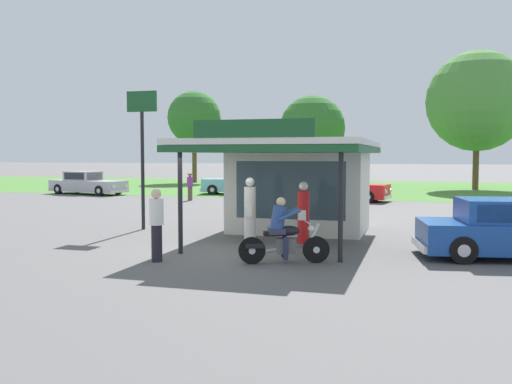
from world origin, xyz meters
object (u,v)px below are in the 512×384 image
parked_car_back_row_left (341,188)px  roadside_pole_sign (142,135)px  motorcycle_with_rider (283,236)px  bystander_admiring_sedan (190,186)px  gas_pump_offside (303,217)px  parked_car_back_row_far_right (87,184)px  gas_pump_nearside (250,214)px  parked_car_back_row_centre_left (239,183)px  bystander_leaning_by_kiosk (157,223)px

parked_car_back_row_left → roadside_pole_sign: size_ratio=1.16×
motorcycle_with_rider → bystander_admiring_sedan: bearing=119.6°
gas_pump_offside → parked_car_back_row_far_right: 24.41m
gas_pump_nearside → gas_pump_offside: size_ratio=1.05×
parked_car_back_row_centre_left → parked_car_back_row_far_right: (-9.50, -2.97, -0.04)m
bystander_leaning_by_kiosk → gas_pump_offside: bearing=46.7°
roadside_pole_sign → parked_car_back_row_centre_left: bearing=97.3°
parked_car_back_row_left → gas_pump_offside: bearing=-86.1°
parked_car_back_row_left → bystander_admiring_sedan: (-8.22, -2.22, 0.12)m
gas_pump_offside → parked_car_back_row_far_right: (-17.81, 16.69, -0.16)m
gas_pump_nearside → parked_car_back_row_left: size_ratio=0.35×
motorcycle_with_rider → roadside_pole_sign: roadside_pole_sign is taller
parked_car_back_row_left → bystander_admiring_sedan: 8.51m
motorcycle_with_rider → parked_car_back_row_centre_left: 23.68m
gas_pump_offside → parked_car_back_row_left: bearing=93.9°
gas_pump_offside → parked_car_back_row_centre_left: gas_pump_offside is taller
parked_car_back_row_left → bystander_leaning_by_kiosk: 19.34m
bystander_admiring_sedan → bystander_leaning_by_kiosk: bearing=-69.5°
gas_pump_nearside → parked_car_back_row_far_right: 23.29m
parked_car_back_row_left → parked_car_back_row_centre_left: bearing=153.8°
roadside_pole_sign → motorcycle_with_rider: bearing=-37.1°
parked_car_back_row_centre_left → bystander_leaning_by_kiosk: 23.42m
motorcycle_with_rider → bystander_admiring_sedan: size_ratio=1.34×
bystander_leaning_by_kiosk → roadside_pole_sign: 6.50m
gas_pump_offside → roadside_pole_sign: (-6.06, 2.08, 2.41)m
bystander_admiring_sedan → parked_car_back_row_far_right: bearing=161.8°
gas_pump_nearside → parked_car_back_row_left: (0.46, 16.11, -0.18)m
parked_car_back_row_left → parked_car_back_row_far_right: (-16.71, 0.58, -0.03)m
gas_pump_nearside → parked_car_back_row_left: bearing=88.4°
bystander_leaning_by_kiosk → roadside_pole_sign: (-3.10, 5.22, 2.30)m
parked_car_back_row_centre_left → parked_car_back_row_far_right: 9.95m
gas_pump_offside → roadside_pole_sign: bearing=161.0°
gas_pump_nearside → motorcycle_with_rider: (1.57, -2.51, -0.23)m
parked_car_back_row_centre_left → parked_car_back_row_far_right: bearing=-162.6°
motorcycle_with_rider → parked_car_back_row_centre_left: size_ratio=0.41×
gas_pump_nearside → parked_car_back_row_centre_left: size_ratio=0.38×
motorcycle_with_rider → parked_car_back_row_far_right: size_ratio=0.36×
gas_pump_offside → parked_car_back_row_centre_left: bearing=112.9°
bystander_leaning_by_kiosk → roadside_pole_sign: roadside_pole_sign is taller
parked_car_back_row_left → gas_pump_nearside: bearing=-91.6°
parked_car_back_row_centre_left → bystander_leaning_by_kiosk: bearing=-76.8°
parked_car_back_row_centre_left → gas_pump_offside: bearing=-67.1°
parked_car_back_row_centre_left → bystander_leaning_by_kiosk: bystander_leaning_by_kiosk is taller
gas_pump_nearside → bystander_admiring_sedan: size_ratio=1.25×
gas_pump_nearside → motorcycle_with_rider: size_ratio=0.94×
gas_pump_offside → motorcycle_with_rider: size_ratio=0.89×
gas_pump_nearside → bystander_leaning_by_kiosk: (-1.40, -3.14, 0.06)m
motorcycle_with_rider → gas_pump_offside: bearing=90.2°
parked_car_back_row_centre_left → parked_car_back_row_left: parked_car_back_row_centre_left is taller
parked_car_back_row_far_right → gas_pump_offside: bearing=-43.1°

